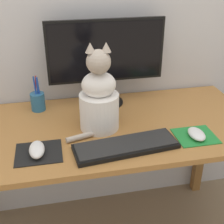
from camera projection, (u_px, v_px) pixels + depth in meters
desk at (104, 144)px, 1.45m from camera, size 1.42×0.64×0.73m
monitor at (106, 56)px, 1.49m from camera, size 0.57×0.17×0.43m
keyboard at (126, 146)px, 1.24m from camera, size 0.43×0.18×0.02m
mousepad_left at (39, 153)px, 1.22m from camera, size 0.18×0.16×0.00m
mousepad_right at (195, 136)px, 1.32m from camera, size 0.17×0.15×0.00m
computer_mouse_left at (37, 150)px, 1.20m from camera, size 0.06×0.11×0.04m
computer_mouse_right at (197, 134)px, 1.31m from camera, size 0.06×0.10×0.03m
cat at (99, 98)px, 1.32m from camera, size 0.25×0.20×0.39m
pen_cup at (38, 101)px, 1.52m from camera, size 0.07×0.07×0.18m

